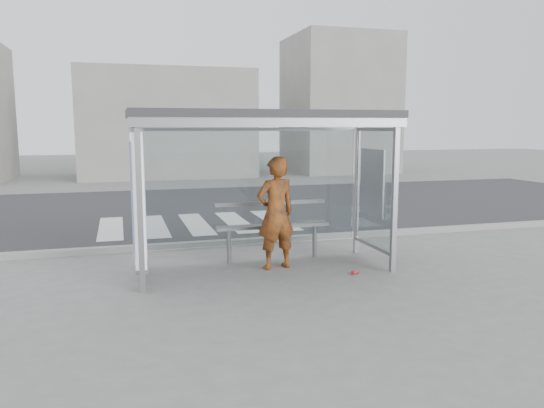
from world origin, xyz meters
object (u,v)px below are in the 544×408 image
(soda_can, at_px, (355,272))
(bus_shelter, at_px, (240,151))
(bench, at_px, (273,226))
(person, at_px, (276,213))

(soda_can, bearing_deg, bus_shelter, 156.38)
(bus_shelter, relative_size, bench, 2.08)
(person, bearing_deg, soda_can, 135.98)
(person, bearing_deg, bench, -112.17)
(person, height_order, soda_can, person)
(bus_shelter, relative_size, person, 2.25)
(bus_shelter, bearing_deg, person, -2.83)
(person, xyz_separation_m, bench, (0.10, 0.55, -0.32))
(bus_shelter, xyz_separation_m, soda_can, (1.71, -0.75, -1.95))
(bus_shelter, xyz_separation_m, person, (0.59, -0.03, -1.04))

